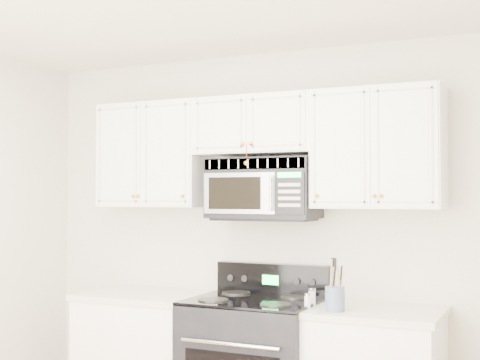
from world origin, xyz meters
The scene contains 6 objects.
room centered at (0.00, 0.00, 1.30)m, with size 3.51×3.51×2.61m.
upper_cabinets centered at (0.00, 1.58, 1.93)m, with size 2.44×0.37×0.75m.
microwave centered at (0.05, 1.56, 1.65)m, with size 0.73×0.41×0.40m.
utensil_crock centered at (0.64, 1.26, 1.00)m, with size 0.12×0.12×0.31m.
shaker_salt centered at (0.45, 1.39, 0.98)m, with size 0.05×0.05×0.11m.
shaker_pepper centered at (0.46, 1.28, 0.97)m, with size 0.04×0.04×0.09m.
Camera 1 is at (1.80, -2.55, 1.59)m, focal length 50.00 mm.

